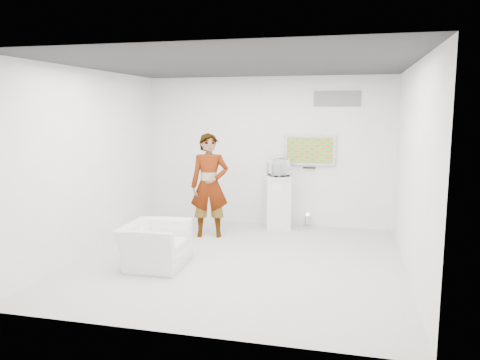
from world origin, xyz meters
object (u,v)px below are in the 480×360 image
at_px(armchair, 155,245).
at_px(pedestal, 278,202).
at_px(tv, 310,150).
at_px(person, 210,185).
at_px(floor_uplight, 308,221).

relative_size(armchair, pedestal, 0.95).
height_order(tv, pedestal, tv).
height_order(person, floor_uplight, person).
distance_m(pedestal, floor_uplight, 0.72).
relative_size(armchair, floor_uplight, 3.54).
bearing_deg(floor_uplight, tv, 87.75).
xyz_separation_m(person, pedestal, (1.15, 0.85, -0.43)).
relative_size(person, armchair, 1.91).
bearing_deg(tv, pedestal, -151.35).
bearing_deg(person, armchair, -114.70).
relative_size(tv, person, 0.52).
bearing_deg(armchair, tv, -35.90).
height_order(armchair, floor_uplight, armchair).
bearing_deg(person, pedestal, 21.04).
distance_m(person, floor_uplight, 2.17).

